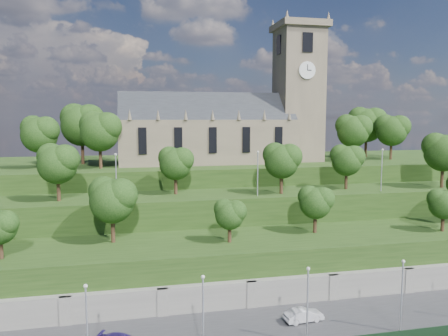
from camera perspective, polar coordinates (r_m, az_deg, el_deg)
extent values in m
cube|color=#2D2D30|center=(49.60, 11.30, -20.35)|extent=(160.00, 12.00, 2.00)
cube|color=slate|center=(54.00, 8.71, -16.22)|extent=(160.00, 2.00, 5.00)
cube|color=slate|center=(50.65, -19.95, -18.16)|extent=(1.20, 0.60, 5.00)
cube|color=slate|center=(50.26, -7.99, -18.01)|extent=(1.20, 0.60, 5.00)
cube|color=slate|center=(51.83, 3.62, -17.16)|extent=(1.20, 0.60, 5.00)
cube|color=slate|center=(55.21, 14.06, -15.82)|extent=(1.20, 0.60, 5.00)
cube|color=slate|center=(60.07, 22.93, -14.27)|extent=(1.20, 0.60, 5.00)
cube|color=#1F3712|center=(58.72, 6.60, -12.71)|extent=(160.00, 12.00, 8.00)
cube|color=#1F3712|center=(68.19, 3.62, -8.18)|extent=(160.00, 10.00, 12.00)
cube|color=#1F3712|center=(87.77, -0.11, -3.82)|extent=(160.00, 32.00, 15.00)
cube|color=brown|center=(81.75, -2.27, 3.53)|extent=(32.00, 12.00, 8.00)
cube|color=#202328|center=(81.63, -2.28, 6.33)|extent=(32.00, 10.18, 10.18)
cone|color=brown|center=(74.42, -12.23, 6.85)|extent=(0.70, 0.70, 1.80)
cone|color=brown|center=(74.57, -8.62, 6.93)|extent=(0.70, 0.70, 1.80)
cone|color=brown|center=(75.01, -5.03, 6.97)|extent=(0.70, 0.70, 1.80)
cone|color=brown|center=(75.73, -1.50, 6.99)|extent=(0.70, 0.70, 1.80)
cone|color=brown|center=(76.73, 1.95, 6.99)|extent=(0.70, 0.70, 1.80)
cone|color=brown|center=(78.00, 5.30, 6.96)|extent=(0.70, 0.70, 1.80)
cone|color=brown|center=(79.53, 8.54, 6.90)|extent=(0.70, 0.70, 1.80)
cube|color=black|center=(74.47, -10.61, 3.50)|extent=(1.40, 0.25, 4.50)
cube|color=black|center=(74.87, -6.00, 3.60)|extent=(1.40, 0.25, 4.50)
cube|color=black|center=(75.75, -1.48, 3.66)|extent=(1.40, 0.25, 4.50)
cube|color=black|center=(77.09, 2.92, 3.71)|extent=(1.40, 0.25, 4.50)
cube|color=black|center=(78.86, 7.14, 3.73)|extent=(1.40, 0.25, 4.50)
cube|color=brown|center=(86.66, 9.67, 9.23)|extent=(8.00, 8.00, 25.00)
cube|color=brown|center=(88.26, 9.84, 17.76)|extent=(9.20, 9.20, 1.20)
cone|color=brown|center=(83.46, 8.25, 19.29)|extent=(0.80, 0.80, 1.60)
cone|color=brown|center=(90.84, 6.40, 18.26)|extent=(0.80, 0.80, 1.60)
cone|color=brown|center=(86.48, 13.50, 18.72)|extent=(0.80, 0.80, 1.60)
cone|color=brown|center=(93.62, 11.28, 17.83)|extent=(0.80, 0.80, 1.60)
cube|color=black|center=(83.90, 10.87, 15.83)|extent=(2.00, 0.25, 3.50)
cube|color=black|center=(91.39, 8.80, 15.10)|extent=(2.00, 0.25, 3.50)
cube|color=black|center=(86.22, 7.18, 15.64)|extent=(0.25, 2.00, 3.50)
cube|color=black|center=(89.20, 12.31, 15.24)|extent=(0.25, 2.00, 3.50)
cylinder|color=white|center=(83.20, 10.81, 12.43)|extent=(3.20, 0.30, 3.20)
cylinder|color=white|center=(88.60, 12.25, 12.04)|extent=(0.30, 3.20, 3.20)
cube|color=black|center=(83.09, 10.86, 12.79)|extent=(0.12, 0.05, 1.10)
cube|color=black|center=(83.19, 11.11, 12.43)|extent=(0.80, 0.05, 0.12)
cylinder|color=#332014|center=(54.23, -27.12, -9.30)|extent=(0.47, 0.47, 2.39)
sphere|color=#17340E|center=(53.68, -27.25, -6.93)|extent=(3.71, 3.71, 3.71)
sphere|color=#17340E|center=(53.02, -26.61, -6.44)|extent=(2.78, 2.78, 2.78)
cylinder|color=#332014|center=(56.14, -14.31, -7.64)|extent=(0.52, 0.52, 3.53)
sphere|color=#17340E|center=(55.41, -14.41, -4.22)|extent=(5.49, 5.49, 5.49)
sphere|color=#17340E|center=(54.69, -13.30, -3.45)|extent=(4.12, 4.12, 4.12)
sphere|color=#17340E|center=(55.95, -15.40, -3.00)|extent=(3.84, 3.84, 3.84)
cylinder|color=#332014|center=(54.63, 0.73, -8.48)|extent=(0.46, 0.46, 2.33)
sphere|color=#17340E|center=(54.09, 0.74, -6.18)|extent=(3.62, 3.62, 3.62)
sphere|color=#17340E|center=(53.80, 1.58, -5.66)|extent=(2.71, 2.71, 2.71)
sphere|color=#17340E|center=(54.24, -0.03, -5.36)|extent=(2.53, 2.53, 2.53)
cylinder|color=#332014|center=(60.22, 11.80, -6.99)|extent=(0.48, 0.48, 2.74)
sphere|color=#17340E|center=(59.66, 11.86, -4.52)|extent=(4.26, 4.26, 4.26)
sphere|color=#17340E|center=(59.52, 12.79, -3.95)|extent=(3.19, 3.19, 3.19)
sphere|color=#17340E|center=(59.69, 11.02, -3.66)|extent=(2.98, 2.98, 2.98)
cylinder|color=#332014|center=(66.68, 26.65, -6.34)|extent=(0.47, 0.47, 2.50)
sphere|color=#17340E|center=(66.21, 26.76, -4.30)|extent=(3.89, 3.89, 3.89)
sphere|color=#17340E|center=(66.03, 26.07, -3.61)|extent=(2.72, 2.72, 2.72)
cylinder|color=#332014|center=(63.91, -20.80, -2.53)|extent=(0.51, 0.51, 3.42)
sphere|color=#17340E|center=(63.49, -20.92, 0.42)|extent=(5.32, 5.32, 5.32)
sphere|color=#17340E|center=(62.73, -20.07, 1.12)|extent=(3.99, 3.99, 3.99)
sphere|color=#17340E|center=(64.20, -21.70, 1.40)|extent=(3.73, 3.73, 3.73)
cylinder|color=#332014|center=(65.49, -6.33, -2.08)|extent=(0.50, 0.50, 3.08)
sphere|color=#17340E|center=(65.11, -6.36, 0.51)|extent=(4.79, 4.79, 4.79)
sphere|color=#17340E|center=(64.67, -5.48, 1.12)|extent=(3.59, 3.59, 3.59)
sphere|color=#17340E|center=(65.53, -7.16, 1.38)|extent=(3.35, 3.35, 3.35)
cylinder|color=#332014|center=(65.98, 7.50, -1.93)|extent=(0.51, 0.51, 3.31)
sphere|color=#17340E|center=(65.58, 7.54, 0.84)|extent=(5.16, 5.16, 5.16)
sphere|color=#17340E|center=(65.38, 8.55, 1.49)|extent=(3.87, 3.87, 3.87)
sphere|color=#17340E|center=(65.80, 6.62, 1.77)|extent=(3.61, 3.61, 3.61)
cylinder|color=#332014|center=(72.49, 15.67, -1.45)|extent=(0.50, 0.50, 3.07)
sphere|color=#17340E|center=(72.14, 15.74, 0.89)|extent=(4.78, 4.78, 4.78)
sphere|color=#17340E|center=(72.11, 16.61, 1.43)|extent=(3.59, 3.59, 3.59)
sphere|color=#17340E|center=(72.20, 14.96, 1.68)|extent=(3.35, 3.35, 3.35)
cylinder|color=#332014|center=(79.57, 26.60, -0.92)|extent=(0.53, 0.53, 3.86)
sphere|color=#17340E|center=(79.21, 26.74, 1.76)|extent=(6.01, 6.01, 6.01)
sphere|color=#17340E|center=(79.07, 25.85, 2.67)|extent=(4.21, 4.21, 4.21)
cylinder|color=#332014|center=(78.05, -22.85, 1.31)|extent=(0.53, 0.53, 3.77)
sphere|color=#17340E|center=(77.84, -22.97, 3.98)|extent=(5.86, 5.86, 5.86)
sphere|color=#17340E|center=(77.02, -22.23, 4.64)|extent=(4.39, 4.39, 4.39)
sphere|color=#17340E|center=(78.72, -23.65, 4.82)|extent=(4.10, 4.10, 4.10)
cylinder|color=#332014|center=(83.07, -17.98, 2.12)|extent=(0.57, 0.57, 4.71)
sphere|color=#17340E|center=(82.86, -18.10, 5.26)|extent=(7.33, 7.33, 7.33)
sphere|color=#17340E|center=(81.98, -17.15, 6.06)|extent=(5.50, 5.50, 5.50)
sphere|color=#17340E|center=(83.90, -18.95, 6.25)|extent=(5.13, 5.13, 5.13)
cylinder|color=#332014|center=(74.84, -15.84, 1.49)|extent=(0.54, 0.54, 4.06)
sphere|color=#17340E|center=(74.61, -15.93, 4.49)|extent=(6.32, 6.32, 6.32)
sphere|color=#17340E|center=(73.89, -15.00, 5.24)|extent=(4.74, 4.74, 4.74)
sphere|color=#17340E|center=(75.45, -16.77, 5.45)|extent=(4.43, 4.43, 4.43)
cylinder|color=#332014|center=(87.30, 16.42, 2.11)|extent=(0.53, 0.53, 3.89)
sphere|color=#17340E|center=(87.11, 16.50, 4.57)|extent=(6.05, 6.05, 6.05)
sphere|color=#17340E|center=(87.14, 17.42, 5.14)|extent=(4.54, 4.54, 4.54)
sphere|color=#17340E|center=(87.24, 15.68, 5.40)|extent=(4.24, 4.24, 4.24)
cylinder|color=#332014|center=(97.88, 18.03, 2.71)|extent=(0.56, 0.56, 4.59)
sphere|color=#17340E|center=(97.71, 18.12, 5.31)|extent=(7.14, 7.14, 7.14)
sphere|color=#17340E|center=(97.81, 19.08, 5.91)|extent=(5.36, 5.36, 5.36)
sphere|color=#17340E|center=(97.85, 17.25, 6.18)|extent=(5.00, 5.00, 5.00)
cylinder|color=#332014|center=(93.92, 20.97, 2.23)|extent=(0.53, 0.53, 3.89)
sphere|color=#17340E|center=(93.73, 21.07, 4.52)|extent=(6.04, 6.04, 6.04)
sphere|color=#17340E|center=(93.88, 21.91, 5.05)|extent=(4.53, 4.53, 4.53)
sphere|color=#17340E|center=(93.77, 20.30, 5.30)|extent=(4.23, 4.23, 4.23)
cylinder|color=#B2B2B7|center=(41.17, -17.45, -19.32)|extent=(0.16, 0.16, 7.18)
sphere|color=silver|center=(39.71, -17.64, -14.49)|extent=(0.36, 0.36, 0.36)
cylinder|color=#B2B2B7|center=(41.42, -2.75, -18.84)|extent=(0.16, 0.16, 7.18)
sphere|color=silver|center=(39.97, -2.78, -14.03)|extent=(0.36, 0.36, 0.36)
cylinder|color=#B2B2B7|center=(44.01, 10.84, -17.36)|extent=(0.16, 0.16, 7.18)
sphere|color=silver|center=(42.64, 10.95, -12.80)|extent=(0.36, 0.36, 0.36)
cylinder|color=#B2B2B7|center=(48.55, 22.18, -15.40)|extent=(0.16, 0.16, 7.18)
sphere|color=silver|center=(47.32, 22.38, -11.22)|extent=(0.36, 0.36, 0.36)
cylinder|color=#B2B2B7|center=(61.00, -13.90, -1.34)|extent=(0.16, 0.16, 6.32)
sphere|color=silver|center=(60.65, -13.99, 1.73)|extent=(0.36, 0.36, 0.36)
cylinder|color=#B2B2B7|center=(63.59, 4.42, -0.85)|extent=(0.16, 0.16, 6.32)
sphere|color=silver|center=(63.25, 4.44, 2.10)|extent=(0.36, 0.36, 0.36)
cylinder|color=#B2B2B7|center=(71.87, 19.89, -0.36)|extent=(0.16, 0.16, 6.32)
sphere|color=silver|center=(71.57, 19.99, 2.24)|extent=(0.36, 0.36, 0.36)
imported|color=#AAAAAE|center=(49.20, 10.35, -18.37)|extent=(4.34, 1.90, 1.39)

